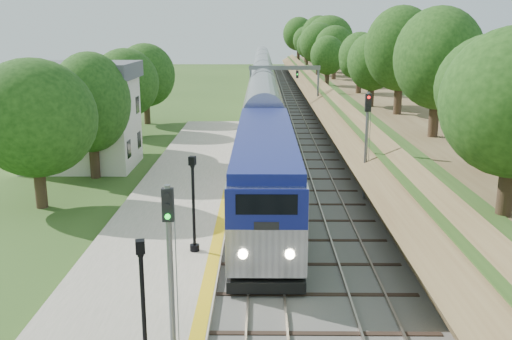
{
  "coord_description": "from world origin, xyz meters",
  "views": [
    {
      "loc": [
        -0.2,
        -12.89,
        10.47
      ],
      "look_at": [
        -0.5,
        17.86,
        2.8
      ],
      "focal_mm": 40.0,
      "sensor_mm": 36.0,
      "label": 1
    }
  ],
  "objects_px": {
    "signal_gantry": "(284,77)",
    "lamppost_far": "(194,210)",
    "station_building": "(80,115)",
    "signal_platform": "(170,257)",
    "lamppost_mid": "(144,316)",
    "train": "(263,84)",
    "signal_farside": "(367,135)"
  },
  "relations": [
    {
      "from": "train",
      "to": "signal_farside",
      "type": "bearing_deg",
      "value": -82.96
    },
    {
      "from": "signal_gantry",
      "to": "lamppost_far",
      "type": "bearing_deg",
      "value": -97.64
    },
    {
      "from": "lamppost_mid",
      "to": "signal_gantry",
      "type": "bearing_deg",
      "value": 83.4
    },
    {
      "from": "signal_gantry",
      "to": "signal_platform",
      "type": "xyz_separation_m",
      "value": [
        -5.37,
        -52.19,
        -0.92
      ]
    },
    {
      "from": "lamppost_mid",
      "to": "lamppost_far",
      "type": "height_order",
      "value": "lamppost_far"
    },
    {
      "from": "station_building",
      "to": "lamppost_mid",
      "type": "distance_m",
      "value": 29.69
    },
    {
      "from": "signal_platform",
      "to": "lamppost_mid",
      "type": "bearing_deg",
      "value": -142.24
    },
    {
      "from": "signal_gantry",
      "to": "lamppost_mid",
      "type": "distance_m",
      "value": 53.17
    },
    {
      "from": "signal_gantry",
      "to": "train",
      "type": "height_order",
      "value": "signal_gantry"
    },
    {
      "from": "signal_platform",
      "to": "train",
      "type": "bearing_deg",
      "value": 87.58
    },
    {
      "from": "station_building",
      "to": "signal_farside",
      "type": "xyz_separation_m",
      "value": [
        20.2,
        -8.71,
        0.09
      ]
    },
    {
      "from": "station_building",
      "to": "lamppost_far",
      "type": "height_order",
      "value": "station_building"
    },
    {
      "from": "train",
      "to": "signal_farside",
      "type": "xyz_separation_m",
      "value": [
        6.2,
        -50.19,
        1.76
      ]
    },
    {
      "from": "station_building",
      "to": "signal_farside",
      "type": "distance_m",
      "value": 22.0
    },
    {
      "from": "signal_gantry",
      "to": "lamppost_mid",
      "type": "relative_size",
      "value": 1.97
    },
    {
      "from": "train",
      "to": "lamppost_mid",
      "type": "distance_m",
      "value": 69.35
    },
    {
      "from": "station_building",
      "to": "signal_platform",
      "type": "bearing_deg",
      "value": -67.8
    },
    {
      "from": "signal_gantry",
      "to": "lamppost_far",
      "type": "relative_size",
      "value": 1.86
    },
    {
      "from": "signal_gantry",
      "to": "lamppost_far",
      "type": "xyz_separation_m",
      "value": [
        -5.77,
        -43.03,
        -2.42
      ]
    },
    {
      "from": "lamppost_far",
      "to": "signal_farside",
      "type": "bearing_deg",
      "value": 44.47
    },
    {
      "from": "lamppost_far",
      "to": "signal_gantry",
      "type": "bearing_deg",
      "value": 82.36
    },
    {
      "from": "lamppost_mid",
      "to": "signal_farside",
      "type": "height_order",
      "value": "signal_farside"
    },
    {
      "from": "station_building",
      "to": "lamppost_mid",
      "type": "xyz_separation_m",
      "value": [
        10.36,
        -27.77,
        -1.81
      ]
    },
    {
      "from": "train",
      "to": "lamppost_mid",
      "type": "xyz_separation_m",
      "value": [
        -3.64,
        -69.25,
        -0.14
      ]
    },
    {
      "from": "station_building",
      "to": "signal_platform",
      "type": "height_order",
      "value": "station_building"
    },
    {
      "from": "train",
      "to": "lamppost_mid",
      "type": "height_order",
      "value": "train"
    },
    {
      "from": "train",
      "to": "signal_platform",
      "type": "bearing_deg",
      "value": -92.42
    },
    {
      "from": "station_building",
      "to": "signal_gantry",
      "type": "distance_m",
      "value": 29.94
    },
    {
      "from": "lamppost_mid",
      "to": "lamppost_far",
      "type": "xyz_separation_m",
      "value": [
        0.33,
        9.73,
        0.12
      ]
    },
    {
      "from": "train",
      "to": "signal_platform",
      "type": "xyz_separation_m",
      "value": [
        -2.9,
        -68.68,
        1.48
      ]
    },
    {
      "from": "train",
      "to": "lamppost_far",
      "type": "relative_size",
      "value": 28.72
    },
    {
      "from": "lamppost_far",
      "to": "signal_platform",
      "type": "xyz_separation_m",
      "value": [
        0.4,
        -9.16,
        1.5
      ]
    }
  ]
}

